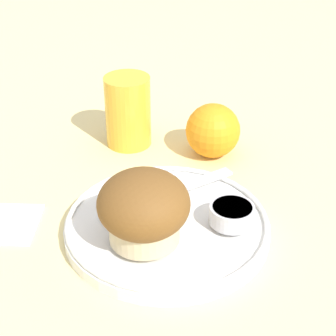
% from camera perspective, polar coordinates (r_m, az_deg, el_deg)
% --- Properties ---
extents(ground_plane, '(3.00, 3.00, 0.00)m').
position_cam_1_polar(ground_plane, '(0.67, -0.02, -5.47)').
color(ground_plane, beige).
extents(plate, '(0.24, 0.24, 0.02)m').
position_cam_1_polar(plate, '(0.65, 0.06, -5.88)').
color(plate, white).
rests_on(plate, ground_plane).
extents(muffin, '(0.10, 0.10, 0.08)m').
position_cam_1_polar(muffin, '(0.59, -2.48, -4.17)').
color(muffin, beige).
rests_on(muffin, plate).
extents(cream_ramekin, '(0.05, 0.05, 0.02)m').
position_cam_1_polar(cream_ramekin, '(0.63, 6.51, -4.60)').
color(cream_ramekin, silver).
rests_on(cream_ramekin, plate).
extents(berry_pair, '(0.03, 0.01, 0.01)m').
position_cam_1_polar(berry_pair, '(0.68, -2.31, -1.98)').
color(berry_pair, '#4C194C').
rests_on(berry_pair, plate).
extents(butter_knife, '(0.16, 0.11, 0.00)m').
position_cam_1_polar(butter_knife, '(0.68, 0.17, -2.47)').
color(butter_knife, silver).
rests_on(butter_knife, plate).
extents(orange_fruit, '(0.08, 0.08, 0.08)m').
position_cam_1_polar(orange_fruit, '(0.78, 4.58, 3.81)').
color(orange_fruit, orange).
rests_on(orange_fruit, ground_plane).
extents(juice_glass, '(0.07, 0.07, 0.10)m').
position_cam_1_polar(juice_glass, '(0.81, -4.09, 5.77)').
color(juice_glass, gold).
rests_on(juice_glass, ground_plane).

